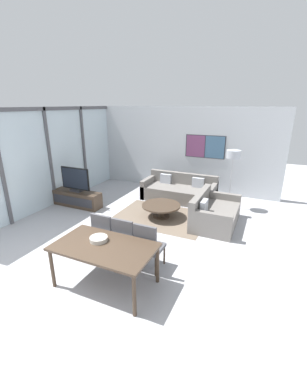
{
  "coord_description": "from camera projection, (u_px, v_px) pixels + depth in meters",
  "views": [
    {
      "loc": [
        2.87,
        -2.37,
        2.88
      ],
      "look_at": [
        0.55,
        2.72,
        0.95
      ],
      "focal_mm": 24.0,
      "sensor_mm": 36.0,
      "label": 1
    }
  ],
  "objects": [
    {
      "name": "area_rug",
      "position": [
        161.0,
        217.0,
        6.89
      ],
      "size": [
        2.38,
        1.72,
        0.01
      ],
      "color": "#706051",
      "rests_on": "ground_plane"
    },
    {
      "name": "television",
      "position": [
        75.0,
        180.0,
        7.38
      ],
      "size": [
        0.95,
        0.2,
        0.71
      ],
      "color": "#2D2D33",
      "rests_on": "tv_console"
    },
    {
      "name": "dining_chair_left",
      "position": [
        105.0,
        233.0,
        4.94
      ],
      "size": [
        0.46,
        0.46,
        0.94
      ],
      "color": "#4C4C51",
      "rests_on": "ground_plane"
    },
    {
      "name": "wall_back",
      "position": [
        179.0,
        149.0,
        8.8
      ],
      "size": [
        6.74,
        0.09,
        2.8
      ],
      "color": "silver",
      "rests_on": "ground_plane"
    },
    {
      "name": "fruit_bowl",
      "position": [
        99.0,
        239.0,
        4.22
      ],
      "size": [
        0.29,
        0.29,
        0.07
      ],
      "color": "#B7B2A8",
      "rests_on": "dining_table"
    },
    {
      "name": "tv_console",
      "position": [
        77.0,
        199.0,
        7.56
      ],
      "size": [
        1.51,
        0.43,
        0.45
      ],
      "color": "#423326",
      "rests_on": "ground_plane"
    },
    {
      "name": "dining_chair_right",
      "position": [
        148.0,
        245.0,
        4.54
      ],
      "size": [
        0.46,
        0.46,
        0.94
      ],
      "color": "#4C4C51",
      "rests_on": "ground_plane"
    },
    {
      "name": "dining_table",
      "position": [
        104.0,
        250.0,
        4.11
      ],
      "size": [
        1.63,
        0.93,
        0.73
      ],
      "color": "#423326",
      "rests_on": "ground_plane"
    },
    {
      "name": "ground_plane",
      "position": [
        52.0,
        294.0,
        4.1
      ],
      "size": [
        24.0,
        24.0,
        0.0
      ],
      "primitive_type": "plane",
      "color": "#B2B2B7"
    },
    {
      "name": "dining_chair_centre",
      "position": [
        126.0,
        239.0,
        4.75
      ],
      "size": [
        0.46,
        0.46,
        0.94
      ],
      "color": "#4C4C51",
      "rests_on": "ground_plane"
    },
    {
      "name": "window_wall_left",
      "position": [
        49.0,
        154.0,
        7.3
      ],
      "size": [
        0.07,
        6.01,
        2.8
      ],
      "color": "silver",
      "rests_on": "ground_plane"
    },
    {
      "name": "floor_lamp",
      "position": [
        233.0,
        158.0,
        7.03
      ],
      "size": [
        0.38,
        0.38,
        1.68
      ],
      "color": "#2D2D33",
      "rests_on": "ground_plane"
    },
    {
      "name": "coffee_table",
      "position": [
        161.0,
        208.0,
        6.8
      ],
      "size": [
        1.02,
        1.02,
        0.35
      ],
      "color": "#423326",
      "rests_on": "ground_plane"
    },
    {
      "name": "sofa_main",
      "position": [
        180.0,
        191.0,
        8.1
      ],
      "size": [
        2.23,
        0.99,
        0.78
      ],
      "color": "slate",
      "rests_on": "ground_plane"
    },
    {
      "name": "sofa_side",
      "position": [
        213.0,
        214.0,
        6.43
      ],
      "size": [
        0.99,
        1.6,
        0.78
      ],
      "rotation": [
        0.0,
        0.0,
        1.57
      ],
      "color": "slate",
      "rests_on": "ground_plane"
    }
  ]
}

